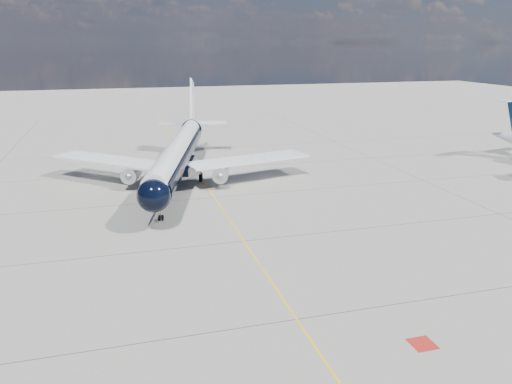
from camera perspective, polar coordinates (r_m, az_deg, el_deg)
The scene contains 4 objects.
ground at distance 67.68m, azimuth -5.59°, elevation 0.59°, with size 320.00×320.00×0.00m, color gray.
taxiway_centerline at distance 62.96m, azimuth -4.78°, elevation -0.62°, with size 0.16×160.00×0.01m, color yellow.
red_marking at distance 35.36m, azimuth 18.48°, elevation -16.13°, with size 1.60×1.60×0.01m, color maroon.
main_airliner at distance 70.12m, azimuth -8.83°, elevation 4.43°, with size 35.66×44.15×12.95m.
Camera 1 is at (-11.15, -34.09, 18.67)m, focal length 35.00 mm.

